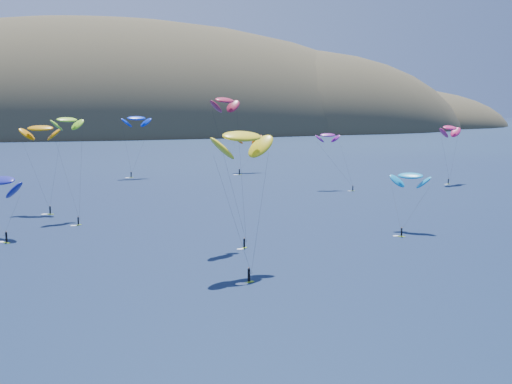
% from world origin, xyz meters
% --- Properties ---
extents(island, '(730.00, 300.00, 210.00)m').
position_xyz_m(island, '(39.40, 562.36, -10.74)').
color(island, '#3D3526').
rests_on(island, ground).
extents(kitesurfer_1, '(10.12, 10.12, 22.05)m').
position_xyz_m(kitesurfer_1, '(-35.52, 128.33, 19.42)').
color(kitesurfer_1, '#A2D818').
rests_on(kitesurfer_1, ground).
extents(kitesurfer_2, '(12.32, 14.80, 23.64)m').
position_xyz_m(kitesurfer_2, '(-6.98, 59.65, 20.49)').
color(kitesurfer_2, '#A2D818').
rests_on(kitesurfer_2, ground).
extents(kitesurfer_3, '(8.36, 15.07, 23.81)m').
position_xyz_m(kitesurfer_3, '(-30.02, 117.00, 21.63)').
color(kitesurfer_3, '#A2D818').
rests_on(kitesurfer_3, ground).
extents(kitesurfer_4, '(10.25, 6.16, 22.53)m').
position_xyz_m(kitesurfer_4, '(-3.34, 196.51, 19.78)').
color(kitesurfer_4, '#A2D818').
rests_on(kitesurfer_4, ground).
extents(kitesurfer_5, '(10.06, 11.46, 13.13)m').
position_xyz_m(kitesurfer_5, '(34.59, 80.63, 10.88)').
color(kitesurfer_5, '#A2D818').
rests_on(kitesurfer_5, ground).
extents(kitesurfer_6, '(8.64, 11.06, 17.67)m').
position_xyz_m(kitesurfer_6, '(45.63, 147.78, 15.68)').
color(kitesurfer_6, '#A2D818').
rests_on(kitesurfer_6, ground).
extents(kitesurfer_8, '(10.83, 8.37, 20.03)m').
position_xyz_m(kitesurfer_8, '(87.52, 148.82, 17.27)').
color(kitesurfer_8, '#A2D818').
rests_on(kitesurfer_8, ground).
extents(kitesurfer_9, '(7.79, 9.98, 28.02)m').
position_xyz_m(kitesurfer_9, '(-4.45, 78.90, 25.91)').
color(kitesurfer_9, '#A2D818').
rests_on(kitesurfer_9, ground).
extents(kitesurfer_10, '(10.54, 15.21, 13.63)m').
position_xyz_m(kitesurfer_10, '(-43.53, 99.42, 10.62)').
color(kitesurfer_10, '#A2D818').
rests_on(kitesurfer_10, ground).
extents(kitesurfer_11, '(11.88, 12.45, 16.06)m').
position_xyz_m(kitesurfer_11, '(37.16, 200.94, 13.20)').
color(kitesurfer_11, '#A2D818').
rests_on(kitesurfer_11, ground).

